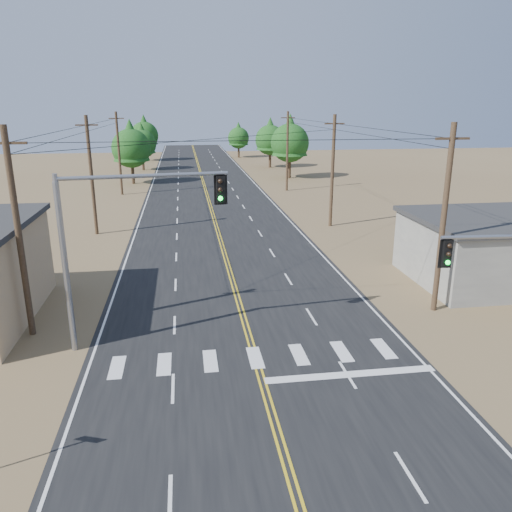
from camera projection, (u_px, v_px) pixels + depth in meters
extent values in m
plane|color=olive|center=(294.00, 489.00, 14.65)|extent=(220.00, 220.00, 0.00)
cube|color=black|center=(219.00, 235.00, 43.04)|extent=(15.00, 200.00, 0.02)
cylinder|color=#4C3826|center=(19.00, 236.00, 23.10)|extent=(0.30, 0.30, 10.00)
cube|color=#4C3826|center=(6.00, 143.00, 21.87)|extent=(1.80, 0.12, 0.12)
cylinder|color=#4C3826|center=(92.00, 176.00, 42.03)|extent=(0.30, 0.30, 10.00)
cube|color=#4C3826|center=(87.00, 125.00, 40.80)|extent=(1.80, 0.12, 0.12)
cylinder|color=#4C3826|center=(119.00, 154.00, 60.96)|extent=(0.30, 0.30, 10.00)
cube|color=#4C3826|center=(116.00, 118.00, 59.73)|extent=(1.80, 0.12, 0.12)
cylinder|color=#4C3826|center=(443.00, 221.00, 25.99)|extent=(0.30, 0.30, 10.00)
cube|color=#4C3826|center=(453.00, 139.00, 24.77)|extent=(1.80, 0.12, 0.12)
cylinder|color=#4C3826|center=(332.00, 172.00, 44.92)|extent=(0.30, 0.30, 10.00)
cube|color=#4C3826|center=(335.00, 124.00, 43.70)|extent=(1.80, 0.12, 0.12)
cylinder|color=#4C3826|center=(287.00, 152.00, 63.85)|extent=(0.30, 0.30, 10.00)
cube|color=#4C3826|center=(288.00, 118.00, 62.62)|extent=(1.80, 0.12, 0.12)
cylinder|color=gray|center=(66.00, 270.00, 21.86)|extent=(0.27, 0.27, 7.75)
cylinder|color=gray|center=(55.00, 182.00, 20.73)|extent=(0.20, 0.20, 0.66)
cylinder|color=gray|center=(145.00, 176.00, 21.59)|extent=(7.28, 1.01, 0.18)
cube|color=black|center=(221.00, 189.00, 22.62)|extent=(0.42, 0.37, 1.22)
sphere|color=black|center=(220.00, 181.00, 22.31)|extent=(0.22, 0.22, 0.22)
sphere|color=black|center=(220.00, 190.00, 22.43)|extent=(0.22, 0.22, 0.22)
sphere|color=#0CE533|center=(221.00, 198.00, 22.54)|extent=(0.22, 0.22, 0.22)
cylinder|color=gray|center=(506.00, 236.00, 17.95)|extent=(4.84, 0.48, 0.14)
cube|color=black|center=(446.00, 253.00, 17.96)|extent=(0.33, 0.29, 0.97)
sphere|color=black|center=(450.00, 246.00, 17.72)|extent=(0.18, 0.18, 0.18)
sphere|color=black|center=(449.00, 254.00, 17.81)|extent=(0.18, 0.18, 0.18)
sphere|color=#0CE533|center=(448.00, 262.00, 17.90)|extent=(0.18, 0.18, 0.18)
cylinder|color=#3F2D1E|center=(133.00, 172.00, 70.53)|extent=(0.43, 0.43, 3.23)
cone|color=#1B4B15|center=(130.00, 140.00, 69.22)|extent=(5.02, 5.02, 5.74)
sphere|color=#1B4B15|center=(131.00, 148.00, 69.56)|extent=(5.38, 5.38, 5.38)
cylinder|color=#3F2D1E|center=(143.00, 162.00, 85.18)|extent=(0.43, 0.43, 2.87)
cone|color=#1B4B15|center=(141.00, 138.00, 84.02)|extent=(4.47, 4.47, 5.11)
sphere|color=#1B4B15|center=(142.00, 144.00, 84.32)|extent=(4.79, 4.79, 4.79)
cylinder|color=#3F2D1E|center=(146.00, 153.00, 99.04)|extent=(0.50, 0.50, 3.22)
cone|color=#1B4B15|center=(144.00, 129.00, 97.73)|extent=(5.02, 5.02, 5.73)
sphere|color=#1B4B15|center=(144.00, 135.00, 98.07)|extent=(5.37, 5.37, 5.37)
cylinder|color=#3F2D1E|center=(289.00, 167.00, 75.81)|extent=(0.50, 0.50, 3.44)
cone|color=#1B4B15|center=(290.00, 134.00, 74.42)|extent=(5.35, 5.35, 6.11)
sphere|color=#1B4B15|center=(290.00, 143.00, 74.78)|extent=(5.73, 5.73, 5.73)
cylinder|color=#3F2D1E|center=(270.00, 159.00, 88.70)|extent=(0.47, 0.47, 3.13)
cone|color=#1B4B15|center=(270.00, 133.00, 87.43)|extent=(4.87, 4.87, 5.57)
sphere|color=#1B4B15|center=(270.00, 140.00, 87.76)|extent=(5.22, 5.22, 5.22)
cylinder|color=#3F2D1E|center=(239.00, 151.00, 105.45)|extent=(0.42, 0.42, 2.64)
cone|color=#1B4B15|center=(238.00, 133.00, 104.38)|extent=(4.11, 4.11, 4.70)
sphere|color=#1B4B15|center=(239.00, 138.00, 104.66)|extent=(4.41, 4.41, 4.41)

